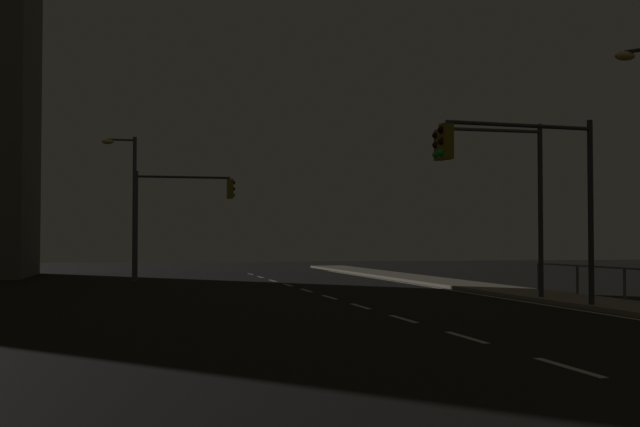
{
  "coord_description": "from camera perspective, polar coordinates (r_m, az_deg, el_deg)",
  "views": [
    {
      "loc": [
        -6.41,
        -2.54,
        1.93
      ],
      "look_at": [
        0.47,
        28.65,
        2.98
      ],
      "focal_mm": 46.58,
      "sensor_mm": 36.0,
      "label": 1
    }
  ],
  "objects": [
    {
      "name": "ground_plane",
      "position": [
        21.13,
        5.31,
        -7.11
      ],
      "size": [
        112.0,
        112.0,
        0.0
      ],
      "primitive_type": "plane",
      "color": "black",
      "rests_on": "ground"
    },
    {
      "name": "lane_markings_center",
      "position": [
        24.47,
        2.8,
        -6.39
      ],
      "size": [
        0.14,
        50.0,
        0.01
      ],
      "color": "silver",
      "rests_on": "ground"
    },
    {
      "name": "lane_edge_line",
      "position": [
        27.82,
        13.12,
        -5.8
      ],
      "size": [
        0.14,
        53.0,
        0.01
      ],
      "color": "silver",
      "rests_on": "ground"
    },
    {
      "name": "traffic_light_overhead_east",
      "position": [
        23.42,
        13.88,
        2.89
      ],
      "size": [
        4.81,
        0.72,
        5.2
      ],
      "color": "#2D3033",
      "rests_on": "sidewalk_right"
    },
    {
      "name": "traffic_light_near_right",
      "position": [
        39.91,
        -9.52,
        0.7
      ],
      "size": [
        4.74,
        0.35,
        5.21
      ],
      "color": "#4C4C51",
      "rests_on": "ground"
    },
    {
      "name": "traffic_light_mid_right",
      "position": [
        26.78,
        11.94,
        2.64
      ],
      "size": [
        3.76,
        0.35,
        5.53
      ],
      "color": "#38383D",
      "rests_on": "sidewalk_right"
    },
    {
      "name": "street_lamp_far_end",
      "position": [
        39.77,
        -12.97,
        1.27
      ],
      "size": [
        1.6,
        0.36,
        6.8
      ],
      "color": "#4C4C51",
      "rests_on": "ground"
    }
  ]
}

